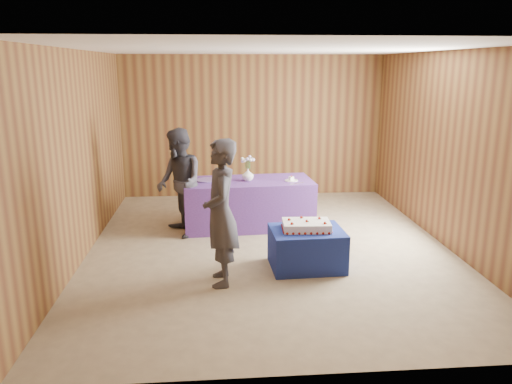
{
  "coord_description": "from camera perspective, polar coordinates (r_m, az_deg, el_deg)",
  "views": [
    {
      "loc": [
        -0.73,
        -6.59,
        2.5
      ],
      "look_at": [
        -0.18,
        0.1,
        0.79
      ],
      "focal_mm": 35.0,
      "sensor_mm": 36.0,
      "label": 1
    }
  ],
  "objects": [
    {
      "name": "knife",
      "position": [
        7.61,
        4.69,
        0.98
      ],
      "size": [
        0.24,
        0.14,
        0.0
      ],
      "primitive_type": "cube",
      "rotation": [
        0.0,
        0.0,
        0.49
      ],
      "color": "silver",
      "rests_on": "serving_table"
    },
    {
      "name": "room_shell",
      "position": [
        6.67,
        1.61,
        8.3
      ],
      "size": [
        5.04,
        6.04,
        2.72
      ],
      "color": "brown",
      "rests_on": "ground"
    },
    {
      "name": "cake_table",
      "position": [
        6.37,
        5.82,
        -6.44
      ],
      "size": [
        0.93,
        0.74,
        0.5
      ],
      "primitive_type": "cube",
      "rotation": [
        0.0,
        0.0,
        0.04
      ],
      "color": "navy",
      "rests_on": "ground"
    },
    {
      "name": "vase",
      "position": [
        7.76,
        -0.94,
        1.98
      ],
      "size": [
        0.19,
        0.19,
        0.19
      ],
      "primitive_type": "imported",
      "rotation": [
        0.0,
        0.0,
        0.05
      ],
      "color": "white",
      "rests_on": "serving_table"
    },
    {
      "name": "plate",
      "position": [
        7.79,
        4.06,
        1.32
      ],
      "size": [
        0.27,
        0.27,
        0.01
      ],
      "primitive_type": "cylinder",
      "rotation": [
        0.0,
        0.0,
        0.46
      ],
      "color": "white",
      "rests_on": "serving_table"
    },
    {
      "name": "serving_table",
      "position": [
        7.89,
        -0.89,
        -1.32
      ],
      "size": [
        2.05,
        1.02,
        0.75
      ],
      "primitive_type": "cube",
      "rotation": [
        0.0,
        0.0,
        0.06
      ],
      "color": "#633798",
      "rests_on": "ground"
    },
    {
      "name": "ground",
      "position": [
        7.09,
        1.51,
        -6.36
      ],
      "size": [
        6.0,
        6.0,
        0.0
      ],
      "primitive_type": "plane",
      "color": "gray",
      "rests_on": "ground"
    },
    {
      "name": "platter",
      "position": [
        7.8,
        -5.57,
        1.35
      ],
      "size": [
        0.36,
        0.36,
        0.02
      ],
      "primitive_type": "cylinder",
      "rotation": [
        0.0,
        0.0,
        -0.02
      ],
      "color": "#6E53A7",
      "rests_on": "serving_table"
    },
    {
      "name": "flower_spray",
      "position": [
        7.71,
        -0.95,
        3.72
      ],
      "size": [
        0.22,
        0.22,
        0.17
      ],
      "color": "#366D2B",
      "rests_on": "vase"
    },
    {
      "name": "guest_right",
      "position": [
        7.45,
        -8.76,
        1.02
      ],
      "size": [
        0.86,
        0.96,
        1.62
      ],
      "primitive_type": "imported",
      "rotation": [
        0.0,
        0.0,
        -1.18
      ],
      "color": "#2F2F38",
      "rests_on": "ground"
    },
    {
      "name": "sheet_cake",
      "position": [
        6.28,
        5.78,
        -3.83
      ],
      "size": [
        0.64,
        0.45,
        0.14
      ],
      "rotation": [
        0.0,
        0.0,
        -0.06
      ],
      "color": "white",
      "rests_on": "cake_table"
    },
    {
      "name": "cake_slice",
      "position": [
        7.78,
        4.07,
        1.58
      ],
      "size": [
        0.08,
        0.08,
        0.08
      ],
      "rotation": [
        0.0,
        0.0,
        0.47
      ],
      "color": "white",
      "rests_on": "plate"
    },
    {
      "name": "guest_left",
      "position": [
        5.72,
        -4.05,
        -2.43
      ],
      "size": [
        0.44,
        0.64,
        1.71
      ],
      "primitive_type": "imported",
      "rotation": [
        0.0,
        0.0,
        -1.52
      ],
      "color": "#33333C",
      "rests_on": "ground"
    }
  ]
}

